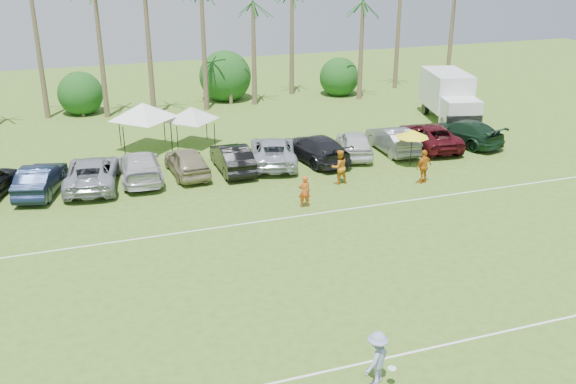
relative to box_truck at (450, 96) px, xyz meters
name	(u,v)px	position (x,y,z in m)	size (l,w,h in m)	color
field_lines	(273,283)	(-20.30, -19.25, -1.93)	(80.00, 12.10, 0.01)	white
palm_tree_4	(99,17)	(-24.30, 10.75, 5.54)	(2.40, 2.40, 8.90)	brown
palm_tree_5	(152,4)	(-20.30, 10.75, 6.41)	(2.40, 2.40, 9.90)	brown
palm_tree_8	(309,10)	(-7.30, 10.75, 5.54)	(2.40, 2.40, 8.90)	brown
bush_tree_1	(80,91)	(-26.30, 11.75, -0.14)	(4.00, 4.00, 4.00)	brown
bush_tree_2	(227,81)	(-14.30, 11.75, -0.14)	(4.00, 4.00, 4.00)	brown
bush_tree_3	(336,73)	(-4.30, 11.75, -0.14)	(4.00, 4.00, 4.00)	brown
sideline_player_a	(304,191)	(-16.28, -12.18, -1.09)	(0.62, 0.41, 1.71)	#CF4D17
sideline_player_b	(339,167)	(-13.21, -9.60, -0.95)	(0.96, 0.75, 1.98)	orange
sideline_player_c	(424,167)	(-8.64, -11.11, -0.95)	(1.15, 0.48, 1.97)	#CC6916
box_truck	(450,96)	(0.00, 0.00, 0.00)	(4.24, 7.46, 3.63)	white
canopy_tent_left	(142,103)	(-22.77, 0.33, 1.24)	(4.58, 4.58, 3.71)	black
canopy_tent_right	(191,107)	(-19.64, 0.27, 0.72)	(3.84, 3.84, 3.11)	black
market_umbrella	(412,134)	(-7.84, -8.22, 0.11)	(2.05, 2.05, 2.28)	black
frisbee_player	(377,358)	(-19.17, -26.27, -1.03)	(1.36, 1.23, 1.83)	#8A97C4
parked_car_1	(41,179)	(-29.21, -5.63, -1.11)	(1.74, 5.00, 1.65)	#111C33
parked_car_2	(92,173)	(-26.50, -5.51, -1.11)	(2.73, 5.93, 1.65)	#979AA3
parked_car_3	(140,166)	(-23.80, -5.24, -1.11)	(2.31, 5.68, 1.65)	silver
parked_car_4	(187,161)	(-21.10, -5.32, -1.11)	(1.95, 4.84, 1.65)	gray
parked_car_5	(232,158)	(-18.40, -5.53, -1.11)	(1.74, 5.00, 1.65)	black
parked_car_6	(273,151)	(-15.70, -5.14, -1.11)	(2.73, 5.93, 1.65)	#A3A9B3
parked_car_7	(316,148)	(-12.99, -5.47, -1.11)	(2.31, 5.68, 1.65)	black
parked_car_8	(354,143)	(-10.29, -5.30, -1.11)	(1.95, 4.84, 1.65)	silver
parked_car_9	(392,140)	(-7.59, -5.36, -1.11)	(1.74, 5.00, 1.65)	slate
parked_car_10	(429,136)	(-4.89, -5.36, -1.11)	(2.73, 5.93, 1.65)	#470D13
parked_car_11	(464,132)	(-2.19, -5.41, -1.11)	(2.31, 5.68, 1.65)	black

